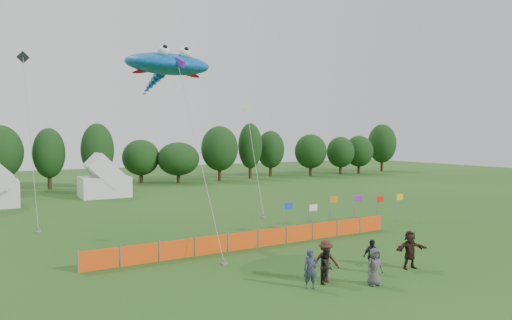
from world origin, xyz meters
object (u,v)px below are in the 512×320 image
barrier_fence (258,239)px  spectator_c (326,261)px  spectator_d (372,256)px  tent_right (104,180)px  spectator_b (327,266)px  spectator_a (311,269)px  spectator_f (410,250)px  spectator_e (374,267)px  stingray_kite (166,65)px

barrier_fence → spectator_c: size_ratio=10.54×
barrier_fence → spectator_c: (-0.64, -7.05, 0.44)m
spectator_d → tent_right: bearing=104.6°
tent_right → spectator_b: bearing=-86.4°
spectator_a → spectator_d: (3.92, 0.37, -0.04)m
spectator_a → spectator_f: spectator_f is taller
barrier_fence → spectator_e: (0.94, -8.45, 0.32)m
spectator_a → spectator_e: (2.69, -1.05, -0.02)m
tent_right → stingray_kite: size_ratio=0.36×
spectator_f → stingray_kite: stingray_kite is taller
tent_right → spectator_d: size_ratio=3.16×
stingray_kite → spectator_d: bearing=-63.9°
tent_right → spectator_a: (1.14, -34.93, -0.96)m
spectator_f → spectator_e: bearing=-150.7°
spectator_b → spectator_e: size_ratio=0.93×
spectator_c → spectator_e: spectator_c is taller
spectator_a → spectator_b: 1.09m
spectator_a → spectator_b: size_ratio=1.11×
barrier_fence → spectator_a: (-1.75, -7.40, 0.34)m
spectator_a → spectator_c: size_ratio=0.89×
barrier_fence → spectator_c: spectator_c is taller
barrier_fence → spectator_b: bearing=-95.5°
spectator_a → spectator_c: 1.16m
spectator_e → spectator_f: size_ratio=0.87×
tent_right → spectator_c: size_ratio=2.67×
spectator_f → stingray_kite: (-8.01, 12.47, 10.02)m
tent_right → barrier_fence: tent_right is taller
spectator_a → spectator_b: (1.06, 0.21, -0.08)m
barrier_fence → spectator_d: size_ratio=12.44×
spectator_c → stingray_kite: size_ratio=0.13×
spectator_d → spectator_c: bearing=-173.2°
spectator_c → spectator_e: 2.11m
spectator_e → spectator_f: (3.35, 0.96, 0.12)m
spectator_e → spectator_f: spectator_f is taller
spectator_f → spectator_d: bearing=-179.0°
stingray_kite → spectator_b: bearing=-76.0°
spectator_a → spectator_f: size_ratio=0.90×
spectator_b → spectator_a: bearing=161.9°
barrier_fence → spectator_a: size_ratio=11.84×
spectator_c → spectator_d: bearing=17.6°
spectator_c → spectator_f: size_ratio=1.01×
spectator_e → stingray_kite: stingray_kite is taller
spectator_d → spectator_f: 2.17m
spectator_b → spectator_f: 4.98m
spectator_b → stingray_kite: size_ratio=0.11×
spectator_e → stingray_kite: bearing=113.4°
spectator_d → barrier_fence: bearing=113.5°
tent_right → spectator_f: 35.76m
spectator_a → spectator_e: 2.88m
tent_right → spectator_f: tent_right is taller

